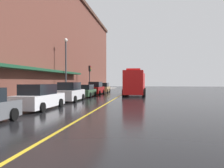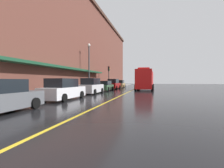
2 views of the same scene
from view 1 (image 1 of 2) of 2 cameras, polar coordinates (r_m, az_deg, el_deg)
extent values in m
plane|color=black|center=(30.66, 2.15, -2.98)|extent=(112.00, 112.00, 0.00)
cube|color=gray|center=(31.94, -8.99, -2.71)|extent=(2.40, 70.00, 0.15)
cube|color=gold|center=(30.66, 2.15, -2.98)|extent=(0.16, 70.00, 0.01)
cube|color=brown|center=(34.76, -22.28, 10.83)|extent=(13.40, 64.00, 16.22)
cube|color=#19472D|center=(23.76, -17.05, 3.39)|extent=(1.20, 22.40, 0.24)
cylinder|color=black|center=(12.19, -24.01, -7.17)|extent=(0.22, 0.64, 0.64)
cube|color=silver|center=(16.52, -18.00, -4.06)|extent=(1.82, 4.90, 0.88)
cube|color=black|center=(16.26, -18.40, -1.32)|extent=(1.62, 2.70, 0.72)
cylinder|color=black|center=(18.30, -18.37, -4.53)|extent=(0.22, 0.64, 0.64)
cylinder|color=black|center=(17.55, -13.11, -4.73)|extent=(0.22, 0.64, 0.64)
cylinder|color=black|center=(15.68, -23.47, -5.42)|extent=(0.22, 0.64, 0.64)
cylinder|color=black|center=(14.80, -17.52, -5.76)|extent=(0.22, 0.64, 0.64)
cube|color=silver|center=(22.45, -10.66, -2.70)|extent=(1.80, 4.47, 0.94)
cube|color=black|center=(22.21, -10.85, -0.53)|extent=(1.61, 2.46, 0.77)
cylinder|color=black|center=(24.07, -11.62, -3.25)|extent=(0.22, 0.64, 0.64)
cylinder|color=black|center=(23.53, -7.50, -3.33)|extent=(0.22, 0.64, 0.64)
cylinder|color=black|center=(21.50, -14.11, -3.73)|extent=(0.22, 0.64, 0.64)
cylinder|color=black|center=(20.89, -9.54, -3.85)|extent=(0.22, 0.64, 0.64)
cube|color=#2D5133|center=(28.25, -6.70, -2.18)|extent=(1.81, 4.68, 0.76)
cube|color=black|center=(28.00, -6.82, -0.79)|extent=(1.60, 2.59, 0.62)
cylinder|color=black|center=(29.88, -7.66, -2.47)|extent=(0.23, 0.64, 0.64)
cylinder|color=black|center=(29.47, -4.36, -2.51)|extent=(0.23, 0.64, 0.64)
cylinder|color=black|center=(27.11, -9.25, -2.80)|extent=(0.23, 0.64, 0.64)
cylinder|color=black|center=(26.66, -5.63, -2.85)|extent=(0.23, 0.64, 0.64)
cube|color=maroon|center=(33.81, -4.16, -1.54)|extent=(1.81, 4.55, 0.95)
cube|color=black|center=(33.57, -4.25, -0.08)|extent=(1.61, 2.51, 0.78)
cylinder|color=black|center=(35.40, -5.02, -1.97)|extent=(0.23, 0.64, 0.64)
cylinder|color=black|center=(35.00, -2.22, -2.00)|extent=(0.23, 0.64, 0.64)
cylinder|color=black|center=(32.69, -6.24, -2.20)|extent=(0.23, 0.64, 0.64)
cylinder|color=black|center=(32.26, -3.21, -2.23)|extent=(0.23, 0.64, 0.64)
cube|color=#A5844C|center=(39.43, -2.16, -1.29)|extent=(1.96, 4.83, 0.84)
cube|color=black|center=(39.17, -2.22, -0.18)|extent=(1.70, 2.68, 0.69)
cylinder|color=black|center=(41.04, -3.11, -1.60)|extent=(0.25, 0.65, 0.64)
cylinder|color=black|center=(40.78, -0.61, -1.61)|extent=(0.25, 0.65, 0.64)
cylinder|color=black|center=(38.13, -3.82, -1.78)|extent=(0.25, 0.65, 0.64)
cylinder|color=black|center=(37.85, -1.14, -1.79)|extent=(0.25, 0.65, 0.64)
cube|color=red|center=(27.86, 5.52, 0.39)|extent=(2.53, 2.20, 3.04)
cube|color=red|center=(31.83, 6.06, 0.21)|extent=(2.60, 5.26, 2.80)
cube|color=red|center=(27.90, 5.53, 3.76)|extent=(1.75, 0.64, 0.24)
cylinder|color=black|center=(27.91, 8.11, -2.33)|extent=(0.32, 1.01, 1.00)
cylinder|color=black|center=(28.09, 2.97, -2.30)|extent=(0.32, 1.01, 1.00)
cylinder|color=black|center=(31.15, 8.29, -2.01)|extent=(0.32, 1.01, 1.00)
cylinder|color=black|center=(31.32, 3.68, -1.99)|extent=(0.32, 1.01, 1.00)
cylinder|color=black|center=(33.26, 8.38, -1.84)|extent=(0.32, 1.01, 1.00)
cylinder|color=black|center=(33.41, 4.07, -1.82)|extent=(0.32, 1.01, 1.00)
cylinder|color=#4C4C51|center=(28.78, -9.18, -1.89)|extent=(0.07, 0.07, 1.05)
cube|color=black|center=(28.76, -9.18, -0.57)|extent=(0.14, 0.18, 0.28)
cylinder|color=#33383D|center=(26.97, -11.79, 3.72)|extent=(0.18, 0.18, 6.50)
sphere|color=white|center=(27.37, -11.81, 11.00)|extent=(0.44, 0.44, 0.44)
cylinder|color=#232326|center=(35.22, -5.78, 0.50)|extent=(0.14, 0.14, 3.40)
cube|color=black|center=(35.28, -5.78, 4.00)|extent=(0.28, 0.36, 0.90)
sphere|color=red|center=(35.26, -5.53, 4.49)|extent=(0.16, 0.16, 0.16)
sphere|color=gold|center=(35.24, -5.53, 4.00)|extent=(0.16, 0.16, 0.16)
sphere|color=green|center=(35.22, -5.53, 3.52)|extent=(0.16, 0.16, 0.16)
camera|label=2|loc=(2.25, 7.47, -8.87)|focal=26.49mm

